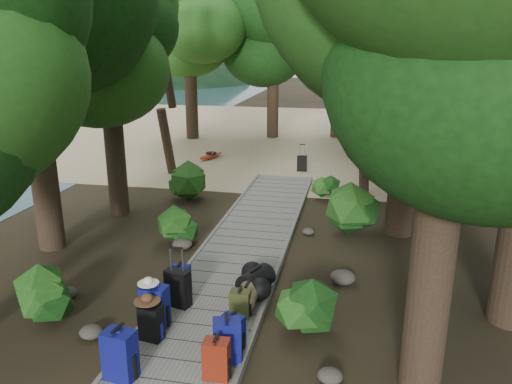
% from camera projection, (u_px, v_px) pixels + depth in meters
% --- Properties ---
extents(ground, '(120.00, 120.00, 0.00)m').
position_uv_depth(ground, '(240.00, 259.00, 11.34)').
color(ground, '#312618').
rests_on(ground, ground).
extents(sand_beach, '(40.00, 22.00, 0.02)m').
position_uv_depth(sand_beach, '(309.00, 135.00, 26.35)').
color(sand_beach, tan).
rests_on(sand_beach, ground).
extents(distant_hill, '(32.00, 16.00, 12.00)m').
position_uv_depth(distant_hill, '(23.00, 80.00, 64.02)').
color(distant_hill, black).
rests_on(distant_hill, ground).
extents(boardwalk, '(2.00, 12.00, 0.12)m').
position_uv_depth(boardwalk, '(249.00, 240.00, 12.26)').
color(boardwalk, slate).
rests_on(boardwalk, ground).
extents(backpack_left_a, '(0.48, 0.36, 0.82)m').
position_uv_depth(backpack_left_a, '(120.00, 352.00, 7.05)').
color(backpack_left_a, navy).
rests_on(backpack_left_a, boardwalk).
extents(backpack_left_b, '(0.39, 0.30, 0.65)m').
position_uv_depth(backpack_left_b, '(151.00, 321.00, 8.00)').
color(backpack_left_b, black).
rests_on(backpack_left_b, boardwalk).
extents(backpack_left_c, '(0.46, 0.35, 0.81)m').
position_uv_depth(backpack_left_c, '(155.00, 304.00, 8.35)').
color(backpack_left_c, navy).
rests_on(backpack_left_c, boardwalk).
extents(backpack_left_d, '(0.39, 0.29, 0.59)m').
position_uv_depth(backpack_left_d, '(180.00, 278.00, 9.53)').
color(backpack_left_d, navy).
rests_on(backpack_left_d, boardwalk).
extents(backpack_right_a, '(0.38, 0.27, 0.66)m').
position_uv_depth(backpack_right_a, '(216.00, 357.00, 7.07)').
color(backpack_right_a, maroon).
rests_on(backpack_right_a, boardwalk).
extents(backpack_right_b, '(0.48, 0.40, 0.75)m').
position_uv_depth(backpack_right_b, '(227.00, 338.00, 7.44)').
color(backpack_right_b, navy).
rests_on(backpack_right_b, boardwalk).
extents(backpack_right_c, '(0.42, 0.35, 0.61)m').
position_uv_depth(backpack_right_c, '(232.00, 330.00, 7.78)').
color(backpack_right_c, navy).
rests_on(backpack_right_c, boardwalk).
extents(backpack_right_d, '(0.35, 0.25, 0.53)m').
position_uv_depth(backpack_right_d, '(240.00, 302.00, 8.70)').
color(backpack_right_d, '#353B17').
rests_on(backpack_right_d, boardwalk).
extents(duffel_right_khaki, '(0.43, 0.61, 0.39)m').
position_uv_depth(duffel_right_khaki, '(247.00, 295.00, 9.10)').
color(duffel_right_khaki, brown).
rests_on(duffel_right_khaki, boardwalk).
extents(duffel_right_black, '(0.70, 0.84, 0.45)m').
position_uv_depth(duffel_right_black, '(256.00, 280.00, 9.58)').
color(duffel_right_black, black).
rests_on(duffel_right_black, boardwalk).
extents(suitcase_on_boardwalk, '(0.50, 0.36, 0.69)m').
position_uv_depth(suitcase_on_boardwalk, '(178.00, 288.00, 9.03)').
color(suitcase_on_boardwalk, black).
rests_on(suitcase_on_boardwalk, boardwalk).
extents(lone_suitcase_on_sand, '(0.40, 0.26, 0.59)m').
position_uv_depth(lone_suitcase_on_sand, '(302.00, 163.00, 18.93)').
color(lone_suitcase_on_sand, black).
rests_on(lone_suitcase_on_sand, sand_beach).
extents(hat_brown, '(0.43, 0.43, 0.13)m').
position_uv_depth(hat_brown, '(147.00, 297.00, 7.95)').
color(hat_brown, '#51351E').
rests_on(hat_brown, backpack_left_b).
extents(hat_white, '(0.36, 0.36, 0.12)m').
position_uv_depth(hat_white, '(148.00, 280.00, 8.19)').
color(hat_white, silver).
rests_on(hat_white, backpack_left_c).
extents(kayak, '(1.63, 3.33, 0.33)m').
position_uv_depth(kayak, '(211.00, 154.00, 21.04)').
color(kayak, red).
rests_on(kayak, sand_beach).
extents(sun_lounger, '(0.94, 2.14, 0.67)m').
position_uv_depth(sun_lounger, '(378.00, 156.00, 19.99)').
color(sun_lounger, silver).
rests_on(sun_lounger, sand_beach).
extents(tree_right_a, '(5.01, 5.01, 8.36)m').
position_uv_depth(tree_right_a, '(452.00, 90.00, 6.00)').
color(tree_right_a, black).
rests_on(tree_right_a, ground).
extents(tree_right_c, '(5.52, 5.52, 9.55)m').
position_uv_depth(tree_right_c, '(415.00, 40.00, 11.48)').
color(tree_right_c, black).
rests_on(tree_right_c, ground).
extents(tree_right_d, '(6.06, 6.06, 11.11)m').
position_uv_depth(tree_right_d, '(489.00, 9.00, 12.79)').
color(tree_right_d, black).
rests_on(tree_right_d, ground).
extents(tree_right_e, '(5.63, 5.63, 10.13)m').
position_uv_depth(tree_right_e, '(427.00, 31.00, 15.12)').
color(tree_right_e, black).
rests_on(tree_right_e, ground).
extents(tree_right_f, '(5.96, 5.96, 10.64)m').
position_uv_depth(tree_right_f, '(469.00, 25.00, 18.08)').
color(tree_right_f, black).
rests_on(tree_right_f, ground).
extents(tree_left_b, '(4.82, 4.82, 8.68)m').
position_uv_depth(tree_left_b, '(29.00, 61.00, 10.77)').
color(tree_left_b, black).
rests_on(tree_left_b, ground).
extents(tree_left_c, '(4.45, 4.45, 7.74)m').
position_uv_depth(tree_left_c, '(109.00, 76.00, 13.27)').
color(tree_left_c, black).
rests_on(tree_left_c, ground).
extents(tree_back_a, '(4.85, 4.85, 8.39)m').
position_uv_depth(tree_back_a, '(273.00, 53.00, 24.61)').
color(tree_back_a, black).
rests_on(tree_back_a, ground).
extents(tree_back_b, '(5.73, 5.73, 10.24)m').
position_uv_depth(tree_back_b, '(342.00, 34.00, 24.40)').
color(tree_back_b, black).
rests_on(tree_back_b, ground).
extents(tree_back_c, '(5.58, 5.58, 10.05)m').
position_uv_depth(tree_back_c, '(420.00, 35.00, 23.12)').
color(tree_back_c, black).
rests_on(tree_back_c, ground).
extents(tree_back_d, '(5.33, 5.33, 8.89)m').
position_uv_depth(tree_back_d, '(189.00, 48.00, 24.25)').
color(tree_back_d, black).
rests_on(tree_back_d, ground).
extents(palm_right_a, '(4.46, 4.46, 7.59)m').
position_uv_depth(palm_right_a, '(376.00, 73.00, 15.52)').
color(palm_right_a, '#11380F').
rests_on(palm_right_a, ground).
extents(palm_right_b, '(4.59, 4.59, 8.86)m').
position_uv_depth(palm_right_b, '(420.00, 50.00, 19.22)').
color(palm_right_b, '#11380F').
rests_on(palm_right_b, ground).
extents(palm_right_c, '(4.50, 4.50, 7.17)m').
position_uv_depth(palm_right_c, '(369.00, 70.00, 21.11)').
color(palm_right_c, '#11380F').
rests_on(palm_right_c, ground).
extents(palm_left_a, '(4.65, 4.65, 7.39)m').
position_uv_depth(palm_left_a, '(160.00, 73.00, 17.67)').
color(palm_left_a, '#11380F').
rests_on(palm_left_a, ground).
extents(rock_left_a, '(0.40, 0.36, 0.22)m').
position_uv_depth(rock_left_a, '(91.00, 332.00, 8.30)').
color(rock_left_a, '#4C473F').
rests_on(rock_left_a, ground).
extents(rock_left_b, '(0.36, 0.33, 0.20)m').
position_uv_depth(rock_left_b, '(68.00, 293.00, 9.62)').
color(rock_left_b, '#4C473F').
rests_on(rock_left_b, ground).
extents(rock_left_c, '(0.48, 0.43, 0.26)m').
position_uv_depth(rock_left_c, '(182.00, 244.00, 11.86)').
color(rock_left_c, '#4C473F').
rests_on(rock_left_c, ground).
extents(rock_left_d, '(0.30, 0.27, 0.17)m').
position_uv_depth(rock_left_d, '(174.00, 211.00, 14.31)').
color(rock_left_d, '#4C473F').
rests_on(rock_left_d, ground).
extents(rock_right_a, '(0.37, 0.34, 0.21)m').
position_uv_depth(rock_right_a, '(330.00, 376.00, 7.22)').
color(rock_right_a, '#4C473F').
rests_on(rock_right_a, ground).
extents(rock_right_b, '(0.52, 0.47, 0.29)m').
position_uv_depth(rock_right_b, '(343.00, 277.00, 10.15)').
color(rock_right_b, '#4C473F').
rests_on(rock_right_b, ground).
extents(rock_right_c, '(0.31, 0.28, 0.17)m').
position_uv_depth(rock_right_c, '(309.00, 231.00, 12.77)').
color(rock_right_c, '#4C473F').
rests_on(rock_right_c, ground).
extents(rock_right_d, '(0.62, 0.56, 0.34)m').
position_uv_depth(rock_right_d, '(358.00, 201.00, 14.92)').
color(rock_right_d, '#4C473F').
rests_on(rock_right_d, ground).
extents(shrub_left_a, '(0.98, 0.98, 0.88)m').
position_uv_depth(shrub_left_a, '(46.00, 295.00, 8.84)').
color(shrub_left_a, '#1C4F17').
rests_on(shrub_left_a, ground).
extents(shrub_left_b, '(1.00, 1.00, 0.90)m').
position_uv_depth(shrub_left_b, '(180.00, 226.00, 12.09)').
color(shrub_left_b, '#1C4F17').
rests_on(shrub_left_b, ground).
extents(shrub_left_c, '(1.29, 1.29, 1.16)m').
position_uv_depth(shrub_left_c, '(188.00, 181.00, 15.56)').
color(shrub_left_c, '#1C4F17').
rests_on(shrub_left_c, ground).
extents(shrub_right_a, '(1.03, 1.03, 0.93)m').
position_uv_depth(shrub_right_a, '(310.00, 314.00, 8.17)').
color(shrub_right_a, '#1C4F17').
rests_on(shrub_right_a, ground).
extents(shrub_right_b, '(1.45, 1.45, 1.31)m').
position_uv_depth(shrub_right_b, '(352.00, 210.00, 12.67)').
color(shrub_right_b, '#1C4F17').
rests_on(shrub_right_b, ground).
extents(shrub_right_c, '(0.77, 0.77, 0.70)m').
position_uv_depth(shrub_right_c, '(327.00, 187.00, 15.68)').
color(shrub_right_c, '#1C4F17').
rests_on(shrub_right_c, ground).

